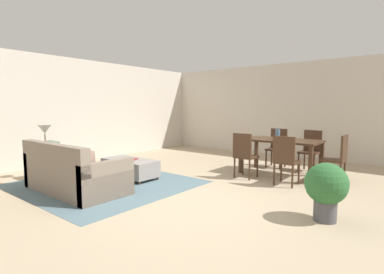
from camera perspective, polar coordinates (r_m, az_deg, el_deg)
ground_plane at (r=4.65m, az=-0.15°, el=-12.22°), size 10.80×10.80×0.00m
wall_back at (r=8.89m, az=20.66°, el=4.86°), size 9.00×0.12×2.70m
wall_left at (r=8.28m, az=-22.84°, el=4.74°), size 0.12×11.00×2.70m
area_rug at (r=5.86m, az=-16.36°, el=-8.62°), size 3.00×2.80×0.01m
couch at (r=5.46m, az=-22.00°, el=-6.71°), size 1.92×0.94×0.86m
ottoman_table at (r=6.15m, az=-11.93°, el=-5.74°), size 1.20×0.57×0.38m
side_table at (r=6.60m, az=-26.46°, el=-3.44°), size 0.40×0.40×0.57m
table_lamp at (r=6.54m, az=-26.67°, el=1.16°), size 0.26×0.26×0.53m
dining_table at (r=6.52m, az=16.80°, el=-1.28°), size 1.61×0.87×0.76m
dining_chair_near_left at (r=6.03m, az=10.10°, el=-3.05°), size 0.40×0.40×0.92m
dining_chair_near_right at (r=5.63m, az=17.66°, el=-3.87°), size 0.40×0.40×0.92m
dining_chair_far_left at (r=7.38m, az=16.21°, el=-1.58°), size 0.41×0.41×0.92m
dining_chair_far_right at (r=7.15m, az=22.07°, el=-2.01°), size 0.42×0.42×0.92m
dining_chair_head_east at (r=6.22m, az=26.50°, el=-3.31°), size 0.41×0.41×0.92m
vase_centerpiece at (r=6.50m, az=16.28°, el=0.51°), size 0.10×0.10×0.21m
book_on_ottoman at (r=6.05m, az=-12.01°, el=-4.23°), size 0.31×0.26×0.03m
potted_plant at (r=4.11m, az=24.58°, el=-8.80°), size 0.53×0.53×0.75m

